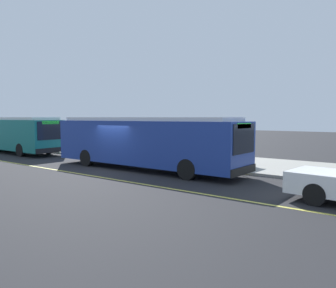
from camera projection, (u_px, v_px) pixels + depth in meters
The scene contains 9 objects.
ground_plane at pixel (117, 170), 18.97m from camera, with size 120.00×120.00×0.00m, color #232326.
sidewalk_curb at pixel (179, 158), 23.70m from camera, with size 44.00×6.40×0.15m, color gray.
lane_stripe_center at pixel (85, 175), 17.24m from camera, with size 36.00×0.14×0.01m, color #E0D64C.
transit_bus_main at pixel (144, 141), 18.90m from camera, with size 12.21×2.65×2.95m.
transit_bus_second at pixel (12, 133), 28.25m from camera, with size 11.86×2.73×2.95m.
bus_shelter at pixel (213, 133), 21.53m from camera, with size 2.90×1.60×2.48m.
waiting_bench at pixel (213, 153), 21.61m from camera, with size 1.60×0.48×0.95m.
route_sign_post at pixel (227, 135), 18.68m from camera, with size 0.44×0.08×2.80m.
pedestrian_commuter at pixel (188, 146), 21.23m from camera, with size 0.24×0.40×1.69m.
Camera 1 is at (13.80, -13.09, 2.95)m, focal length 35.86 mm.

